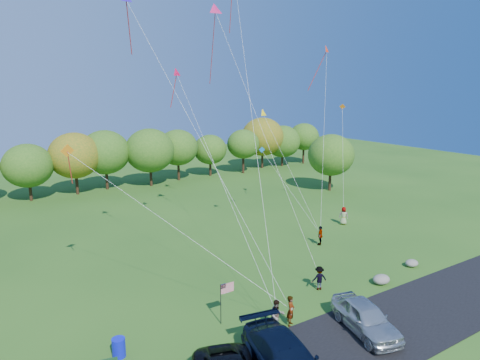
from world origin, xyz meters
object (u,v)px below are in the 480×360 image
(flyer_a, at_px, (291,311))
(trash_barrel, at_px, (119,348))
(flyer_c, at_px, (319,278))
(minivan_silver, at_px, (365,317))
(flyer_d, at_px, (320,235))
(flyer_b, at_px, (277,315))
(flyer_e, at_px, (344,216))

(flyer_a, height_order, trash_barrel, flyer_a)
(flyer_c, height_order, trash_barrel, flyer_c)
(minivan_silver, distance_m, trash_barrel, 13.27)
(flyer_a, distance_m, flyer_d, 13.41)
(minivan_silver, xyz_separation_m, flyer_c, (1.39, 5.21, -0.08))
(minivan_silver, relative_size, flyer_b, 2.70)
(flyer_e, bearing_deg, flyer_b, 78.55)
(flyer_c, bearing_deg, trash_barrel, 17.80)
(flyer_a, height_order, flyer_d, flyer_a)
(flyer_b, height_order, flyer_e, flyer_b)
(flyer_a, relative_size, flyer_d, 1.06)
(flyer_d, bearing_deg, flyer_b, -0.53)
(minivan_silver, distance_m, flyer_e, 19.41)
(minivan_silver, distance_m, flyer_d, 13.50)
(flyer_b, height_order, flyer_d, flyer_b)
(flyer_a, xyz_separation_m, flyer_d, (10.27, 8.62, -0.05))
(minivan_silver, height_order, flyer_b, flyer_b)
(flyer_a, xyz_separation_m, flyer_c, (4.43, 2.43, -0.08))
(minivan_silver, bearing_deg, flyer_a, 151.66)
(minivan_silver, xyz_separation_m, flyer_b, (-4.02, 2.78, 0.01))
(flyer_c, height_order, flyer_e, flyer_e)
(flyer_a, distance_m, flyer_c, 5.05)
(flyer_d, relative_size, flyer_e, 0.95)
(flyer_e, bearing_deg, flyer_d, 71.26)
(flyer_d, xyz_separation_m, flyer_e, (5.84, 2.95, 0.04))
(trash_barrel, bearing_deg, minivan_silver, -22.86)
(flyer_e, bearing_deg, trash_barrel, 64.45)
(flyer_d, distance_m, trash_barrel, 20.43)
(flyer_c, bearing_deg, flyer_d, -115.79)
(flyer_b, distance_m, flyer_c, 5.93)
(flyer_b, xyz_separation_m, flyer_c, (5.41, 2.43, -0.09))
(flyer_a, bearing_deg, flyer_d, -1.06)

